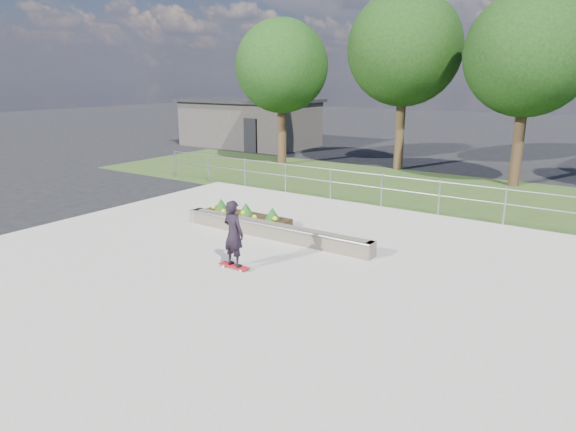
{
  "coord_description": "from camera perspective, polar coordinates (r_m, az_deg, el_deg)",
  "views": [
    {
      "loc": [
        7.0,
        -8.5,
        4.41
      ],
      "look_at": [
        0.2,
        1.5,
        1.1
      ],
      "focal_mm": 32.0,
      "sensor_mm": 36.0,
      "label": 1
    }
  ],
  "objects": [
    {
      "name": "skateboarder",
      "position": [
        11.83,
        -6.08,
        -1.98
      ],
      "size": [
        0.8,
        0.42,
        1.64
      ],
      "color": "white",
      "rests_on": "concrete_slab"
    },
    {
      "name": "grass_verge",
      "position": [
        21.18,
        14.17,
        2.85
      ],
      "size": [
        30.0,
        8.0,
        0.02
      ],
      "primitive_type": "cube",
      "color": "#2B431A",
      "rests_on": "ground"
    },
    {
      "name": "grind_ledge",
      "position": [
        14.2,
        -1.59,
        -1.67
      ],
      "size": [
        6.0,
        0.44,
        0.43
      ],
      "color": "brown",
      "rests_on": "concrete_slab"
    },
    {
      "name": "fence",
      "position": [
        17.83,
        10.38,
        3.28
      ],
      "size": [
        20.06,
        0.06,
        1.2
      ],
      "color": "#9CA0A5",
      "rests_on": "ground"
    },
    {
      "name": "tree_mid_left",
      "position": [
        25.37,
        12.81,
        17.66
      ],
      "size": [
        5.25,
        5.25,
        8.25
      ],
      "color": "#342414",
      "rests_on": "ground"
    },
    {
      "name": "concrete_slab",
      "position": [
        11.85,
        -4.92,
        -6.45
      ],
      "size": [
        15.0,
        15.0,
        0.06
      ],
      "primitive_type": "cube",
      "color": "#A8A395",
      "rests_on": "ground"
    },
    {
      "name": "building",
      "position": [
        33.93,
        -4.23,
        10.37
      ],
      "size": [
        8.4,
        5.4,
        3.0
      ],
      "color": "#33302D",
      "rests_on": "ground"
    },
    {
      "name": "planter_bed",
      "position": [
        15.65,
        -5.15,
        -0.19
      ],
      "size": [
        3.0,
        1.2,
        0.61
      ],
      "color": "black",
      "rests_on": "concrete_slab"
    },
    {
      "name": "tree_far_left",
      "position": [
        26.21,
        -0.71,
        16.28
      ],
      "size": [
        4.55,
        4.55,
        7.15
      ],
      "color": "#382316",
      "rests_on": "ground"
    },
    {
      "name": "tree_mid_right",
      "position": [
        22.86,
        25.17,
        15.99
      ],
      "size": [
        4.9,
        4.9,
        7.7
      ],
      "color": "#2F1F13",
      "rests_on": "ground"
    },
    {
      "name": "ground",
      "position": [
        11.86,
        -4.91,
        -6.58
      ],
      "size": [
        120.0,
        120.0,
        0.0
      ],
      "primitive_type": "plane",
      "color": "black",
      "rests_on": "ground"
    }
  ]
}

